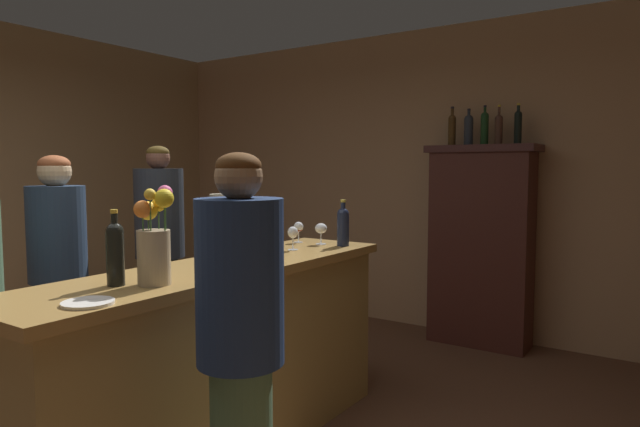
# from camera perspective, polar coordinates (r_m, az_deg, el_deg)

# --- Properties ---
(wall_back) EXTENTS (5.58, 0.12, 2.78)m
(wall_back) POSITION_cam_1_polar(r_m,az_deg,el_deg) (5.44, 8.60, 3.43)
(wall_back) COLOR tan
(wall_back) RESTS_ON ground
(bar_counter) EXTENTS (0.59, 2.31, 1.01)m
(bar_counter) POSITION_cam_1_polar(r_m,az_deg,el_deg) (3.02, -10.17, -14.63)
(bar_counter) COLOR olive
(bar_counter) RESTS_ON ground
(display_cabinet) EXTENTS (0.90, 0.39, 1.70)m
(display_cabinet) POSITION_cam_1_polar(r_m,az_deg,el_deg) (4.90, 16.18, -2.79)
(display_cabinet) COLOR #411E18
(display_cabinet) RESTS_ON ground
(wine_bottle_rose) EXTENTS (0.07, 0.07, 0.32)m
(wine_bottle_rose) POSITION_cam_1_polar(r_m,az_deg,el_deg) (3.24, -8.32, -1.53)
(wine_bottle_rose) COLOR #28482D
(wine_bottle_rose) RESTS_ON bar_counter
(wine_bottle_riesling) EXTENTS (0.08, 0.08, 0.30)m
(wine_bottle_riesling) POSITION_cam_1_polar(r_m,az_deg,el_deg) (3.53, 2.38, -1.16)
(wine_bottle_riesling) COLOR #1A2238
(wine_bottle_riesling) RESTS_ON bar_counter
(wine_bottle_syrah) EXTENTS (0.07, 0.07, 0.32)m
(wine_bottle_syrah) POSITION_cam_1_polar(r_m,az_deg,el_deg) (2.50, -20.27, -3.60)
(wine_bottle_syrah) COLOR black
(wine_bottle_syrah) RESTS_ON bar_counter
(wine_glass_front) EXTENTS (0.08, 0.08, 0.14)m
(wine_glass_front) POSITION_cam_1_polar(r_m,az_deg,el_deg) (3.61, 0.10, -1.61)
(wine_glass_front) COLOR white
(wine_glass_front) RESTS_ON bar_counter
(wine_glass_mid) EXTENTS (0.06, 0.06, 0.14)m
(wine_glass_mid) POSITION_cam_1_polar(r_m,az_deg,el_deg) (3.36, -2.81, -2.06)
(wine_glass_mid) COLOR white
(wine_glass_mid) RESTS_ON bar_counter
(wine_glass_rear) EXTENTS (0.07, 0.07, 0.14)m
(wine_glass_rear) POSITION_cam_1_polar(r_m,az_deg,el_deg) (3.70, -2.22, -1.50)
(wine_glass_rear) COLOR white
(wine_glass_rear) RESTS_ON bar_counter
(wine_glass_spare) EXTENTS (0.08, 0.08, 0.14)m
(wine_glass_spare) POSITION_cam_1_polar(r_m,az_deg,el_deg) (2.98, -9.17, -3.08)
(wine_glass_spare) COLOR white
(wine_glass_spare) RESTS_ON bar_counter
(flower_arrangement) EXTENTS (0.18, 0.15, 0.42)m
(flower_arrangement) POSITION_cam_1_polar(r_m,az_deg,el_deg) (2.46, -16.66, -2.68)
(flower_arrangement) COLOR tan
(flower_arrangement) RESTS_ON bar_counter
(cheese_plate) EXTENTS (0.19, 0.19, 0.01)m
(cheese_plate) POSITION_cam_1_polar(r_m,az_deg,el_deg) (2.22, -22.71, -8.45)
(cheese_plate) COLOR white
(cheese_plate) RESTS_ON bar_counter
(display_bottle_left) EXTENTS (0.07, 0.07, 0.33)m
(display_bottle_left) POSITION_cam_1_polar(r_m,az_deg,el_deg) (4.96, 13.39, 8.49)
(display_bottle_left) COLOR #452E14
(display_bottle_left) RESTS_ON display_cabinet
(display_bottle_midleft) EXTENTS (0.08, 0.08, 0.31)m
(display_bottle_midleft) POSITION_cam_1_polar(r_m,az_deg,el_deg) (4.91, 15.00, 8.41)
(display_bottle_midleft) COLOR #262B35
(display_bottle_midleft) RESTS_ON display_cabinet
(display_bottle_center) EXTENTS (0.07, 0.07, 0.33)m
(display_bottle_center) POSITION_cam_1_polar(r_m,az_deg,el_deg) (4.87, 16.53, 8.51)
(display_bottle_center) COLOR #163418
(display_bottle_center) RESTS_ON display_cabinet
(display_bottle_midright) EXTENTS (0.06, 0.06, 0.33)m
(display_bottle_midright) POSITION_cam_1_polar(r_m,az_deg,el_deg) (4.83, 17.87, 8.35)
(display_bottle_midright) COLOR #452B20
(display_bottle_midright) RESTS_ON display_cabinet
(display_bottle_right) EXTENTS (0.06, 0.06, 0.33)m
(display_bottle_right) POSITION_cam_1_polar(r_m,az_deg,el_deg) (4.79, 19.65, 8.49)
(display_bottle_right) COLOR black
(display_bottle_right) RESTS_ON display_cabinet
(patron_in_grey) EXTENTS (0.34, 0.34, 1.58)m
(patron_in_grey) POSITION_cam_1_polar(r_m,az_deg,el_deg) (3.81, -25.27, -5.34)
(patron_in_grey) COLOR gray
(patron_in_grey) RESTS_ON ground
(patron_by_cabinet) EXTENTS (0.30, 0.30, 1.49)m
(patron_by_cabinet) POSITION_cam_1_polar(r_m,az_deg,el_deg) (4.09, -9.05, -4.95)
(patron_by_cabinet) COLOR brown
(patron_by_cabinet) RESTS_ON ground
(patron_near_entrance) EXTENTS (0.36, 0.36, 1.67)m
(patron_near_entrance) POSITION_cam_1_polar(r_m,az_deg,el_deg) (4.28, -16.08, -3.47)
(patron_near_entrance) COLOR #2B3533
(patron_near_entrance) RESTS_ON ground
(bartender) EXTENTS (0.32, 0.32, 1.56)m
(bartender) POSITION_cam_1_polar(r_m,az_deg,el_deg) (2.09, -8.14, -13.42)
(bartender) COLOR #45694A
(bartender) RESTS_ON ground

